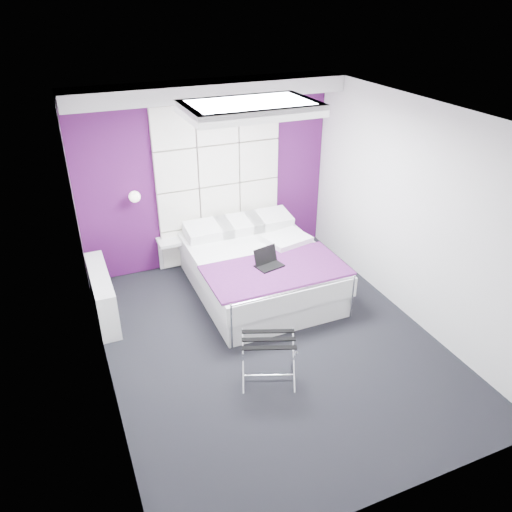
{
  "coord_description": "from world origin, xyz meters",
  "views": [
    {
      "loc": [
        -1.95,
        -4.18,
        3.64
      ],
      "look_at": [
        -0.04,
        0.35,
        0.96
      ],
      "focal_mm": 35.0,
      "sensor_mm": 36.0,
      "label": 1
    }
  ],
  "objects_px": {
    "wall_lamp": "(134,196)",
    "luggage_rack": "(268,360)",
    "radiator": "(102,294)",
    "laptop": "(268,261)",
    "nightstand": "(172,241)",
    "bed": "(259,269)"
  },
  "relations": [
    {
      "from": "wall_lamp",
      "to": "luggage_rack",
      "type": "relative_size",
      "value": 0.28
    },
    {
      "from": "radiator",
      "to": "laptop",
      "type": "relative_size",
      "value": 3.73
    },
    {
      "from": "nightstand",
      "to": "laptop",
      "type": "relative_size",
      "value": 1.24
    },
    {
      "from": "radiator",
      "to": "bed",
      "type": "relative_size",
      "value": 0.58
    },
    {
      "from": "wall_lamp",
      "to": "bed",
      "type": "relative_size",
      "value": 0.07
    },
    {
      "from": "wall_lamp",
      "to": "luggage_rack",
      "type": "height_order",
      "value": "wall_lamp"
    },
    {
      "from": "bed",
      "to": "nightstand",
      "type": "bearing_deg",
      "value": 135.46
    },
    {
      "from": "bed",
      "to": "laptop",
      "type": "distance_m",
      "value": 0.51
    },
    {
      "from": "bed",
      "to": "luggage_rack",
      "type": "height_order",
      "value": "bed"
    },
    {
      "from": "bed",
      "to": "nightstand",
      "type": "height_order",
      "value": "bed"
    },
    {
      "from": "wall_lamp",
      "to": "nightstand",
      "type": "height_order",
      "value": "wall_lamp"
    },
    {
      "from": "nightstand",
      "to": "luggage_rack",
      "type": "relative_size",
      "value": 0.73
    },
    {
      "from": "radiator",
      "to": "bed",
      "type": "distance_m",
      "value": 2.02
    },
    {
      "from": "wall_lamp",
      "to": "laptop",
      "type": "xyz_separation_m",
      "value": [
        1.32,
        -1.35,
        -0.58
      ]
    },
    {
      "from": "radiator",
      "to": "laptop",
      "type": "height_order",
      "value": "laptop"
    },
    {
      "from": "wall_lamp",
      "to": "radiator",
      "type": "distance_m",
      "value": 1.35
    },
    {
      "from": "bed",
      "to": "luggage_rack",
      "type": "xyz_separation_m",
      "value": [
        -0.61,
        -1.67,
        -0.04
      ]
    },
    {
      "from": "nightstand",
      "to": "wall_lamp",
      "type": "bearing_deg",
      "value": 174.76
    },
    {
      "from": "bed",
      "to": "radiator",
      "type": "bearing_deg",
      "value": 174.33
    },
    {
      "from": "wall_lamp",
      "to": "radiator",
      "type": "height_order",
      "value": "wall_lamp"
    },
    {
      "from": "luggage_rack",
      "to": "radiator",
      "type": "bearing_deg",
      "value": 148.12
    },
    {
      "from": "wall_lamp",
      "to": "luggage_rack",
      "type": "xyz_separation_m",
      "value": [
        0.76,
        -2.63,
        -0.95
      ]
    }
  ]
}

